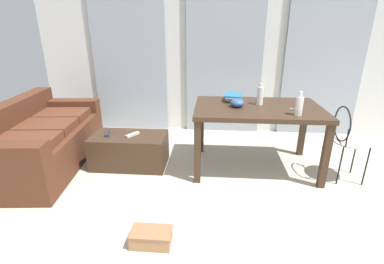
{
  "coord_description": "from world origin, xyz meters",
  "views": [
    {
      "loc": [
        -0.14,
        -1.31,
        1.62
      ],
      "look_at": [
        -0.39,
        1.83,
        0.42
      ],
      "focal_mm": 26.23,
      "sensor_mm": 36.0,
      "label": 1
    }
  ],
  "objects_px": {
    "wire_chair": "(347,135)",
    "bottle_near": "(299,106)",
    "craft_table": "(258,114)",
    "bottle_far": "(260,95)",
    "bowl": "(237,103)",
    "tv_remote_secondary": "(107,133)",
    "couch": "(41,141)",
    "tv_remote_primary": "(132,135)",
    "book_stack": "(233,97)",
    "scissors": "(296,109)",
    "coffee_table": "(130,150)",
    "shoebox": "(151,237)"
  },
  "relations": [
    {
      "from": "bottle_near",
      "to": "bowl",
      "type": "xyz_separation_m",
      "value": [
        -0.59,
        0.26,
        -0.05
      ]
    },
    {
      "from": "couch",
      "to": "bottle_near",
      "type": "bearing_deg",
      "value": -3.07
    },
    {
      "from": "craft_table",
      "to": "shoebox",
      "type": "relative_size",
      "value": 4.43
    },
    {
      "from": "coffee_table",
      "to": "book_stack",
      "type": "xyz_separation_m",
      "value": [
        1.24,
        0.32,
        0.61
      ]
    },
    {
      "from": "craft_table",
      "to": "bottle_far",
      "type": "height_order",
      "value": "bottle_far"
    },
    {
      "from": "couch",
      "to": "bottle_near",
      "type": "distance_m",
      "value": 2.98
    },
    {
      "from": "book_stack",
      "to": "bottle_near",
      "type": "bearing_deg",
      "value": -41.27
    },
    {
      "from": "craft_table",
      "to": "wire_chair",
      "type": "distance_m",
      "value": 0.96
    },
    {
      "from": "coffee_table",
      "to": "bowl",
      "type": "height_order",
      "value": "bowl"
    },
    {
      "from": "book_stack",
      "to": "scissors",
      "type": "xyz_separation_m",
      "value": [
        0.66,
        -0.33,
        -0.04
      ]
    },
    {
      "from": "tv_remote_primary",
      "to": "tv_remote_secondary",
      "type": "height_order",
      "value": "same"
    },
    {
      "from": "craft_table",
      "to": "wire_chair",
      "type": "xyz_separation_m",
      "value": [
        0.92,
        -0.2,
        -0.15
      ]
    },
    {
      "from": "bottle_far",
      "to": "coffee_table",
      "type": "bearing_deg",
      "value": -174.31
    },
    {
      "from": "coffee_table",
      "to": "book_stack",
      "type": "height_order",
      "value": "book_stack"
    },
    {
      "from": "bottle_far",
      "to": "tv_remote_secondary",
      "type": "bearing_deg",
      "value": -175.36
    },
    {
      "from": "couch",
      "to": "craft_table",
      "type": "xyz_separation_m",
      "value": [
        2.57,
        0.14,
        0.35
      ]
    },
    {
      "from": "bowl",
      "to": "tv_remote_secondary",
      "type": "relative_size",
      "value": 0.82
    },
    {
      "from": "coffee_table",
      "to": "bottle_far",
      "type": "relative_size",
      "value": 3.61
    },
    {
      "from": "couch",
      "to": "scissors",
      "type": "height_order",
      "value": "couch"
    },
    {
      "from": "tv_remote_secondary",
      "to": "scissors",
      "type": "bearing_deg",
      "value": -17.73
    },
    {
      "from": "coffee_table",
      "to": "tv_remote_secondary",
      "type": "bearing_deg",
      "value": 178.48
    },
    {
      "from": "wire_chair",
      "to": "bottle_far",
      "type": "bearing_deg",
      "value": 162.44
    },
    {
      "from": "wire_chair",
      "to": "bottle_near",
      "type": "relative_size",
      "value": 3.41
    },
    {
      "from": "coffee_table",
      "to": "shoebox",
      "type": "relative_size",
      "value": 2.76
    },
    {
      "from": "coffee_table",
      "to": "bottle_near",
      "type": "height_order",
      "value": "bottle_near"
    },
    {
      "from": "craft_table",
      "to": "bowl",
      "type": "xyz_separation_m",
      "value": [
        -0.24,
        -0.04,
        0.14
      ]
    },
    {
      "from": "bottle_near",
      "to": "book_stack",
      "type": "xyz_separation_m",
      "value": [
        -0.62,
        0.55,
        -0.06
      ]
    },
    {
      "from": "bowl",
      "to": "scissors",
      "type": "xyz_separation_m",
      "value": [
        0.63,
        -0.04,
        -0.04
      ]
    },
    {
      "from": "couch",
      "to": "coffee_table",
      "type": "xyz_separation_m",
      "value": [
        1.06,
        0.08,
        -0.12
      ]
    },
    {
      "from": "bottle_far",
      "to": "shoebox",
      "type": "xyz_separation_m",
      "value": [
        -0.99,
        -1.46,
        -0.81
      ]
    },
    {
      "from": "scissors",
      "to": "tv_remote_secondary",
      "type": "xyz_separation_m",
      "value": [
        -2.16,
        0.02,
        -0.36
      ]
    },
    {
      "from": "couch",
      "to": "bowl",
      "type": "distance_m",
      "value": 2.38
    },
    {
      "from": "tv_remote_secondary",
      "to": "bottle_near",
      "type": "bearing_deg",
      "value": -23.59
    },
    {
      "from": "bottle_near",
      "to": "tv_remote_secondary",
      "type": "relative_size",
      "value": 1.29
    },
    {
      "from": "book_stack",
      "to": "tv_remote_secondary",
      "type": "distance_m",
      "value": 1.58
    },
    {
      "from": "coffee_table",
      "to": "scissors",
      "type": "relative_size",
      "value": 8.49
    },
    {
      "from": "couch",
      "to": "wire_chair",
      "type": "distance_m",
      "value": 3.5
    },
    {
      "from": "coffee_table",
      "to": "tv_remote_primary",
      "type": "relative_size",
      "value": 4.8
    },
    {
      "from": "wire_chair",
      "to": "bowl",
      "type": "height_order",
      "value": "bowl"
    },
    {
      "from": "bottle_near",
      "to": "shoebox",
      "type": "xyz_separation_m",
      "value": [
        -1.32,
        -1.08,
        -0.8
      ]
    },
    {
      "from": "tv_remote_primary",
      "to": "shoebox",
      "type": "bearing_deg",
      "value": -35.14
    },
    {
      "from": "coffee_table",
      "to": "bottle_near",
      "type": "relative_size",
      "value": 3.6
    },
    {
      "from": "coffee_table",
      "to": "scissors",
      "type": "bearing_deg",
      "value": -0.44
    },
    {
      "from": "wire_chair",
      "to": "bottle_near",
      "type": "xyz_separation_m",
      "value": [
        -0.57,
        -0.1,
        0.34
      ]
    },
    {
      "from": "coffee_table",
      "to": "wire_chair",
      "type": "bearing_deg",
      "value": -3.11
    },
    {
      "from": "tv_remote_primary",
      "to": "book_stack",
      "type": "bearing_deg",
      "value": 49.47
    },
    {
      "from": "bowl",
      "to": "couch",
      "type": "bearing_deg",
      "value": -177.45
    },
    {
      "from": "coffee_table",
      "to": "tv_remote_primary",
      "type": "height_order",
      "value": "tv_remote_primary"
    },
    {
      "from": "wire_chair",
      "to": "scissors",
      "type": "bearing_deg",
      "value": 167.51
    },
    {
      "from": "couch",
      "to": "tv_remote_primary",
      "type": "height_order",
      "value": "couch"
    }
  ]
}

